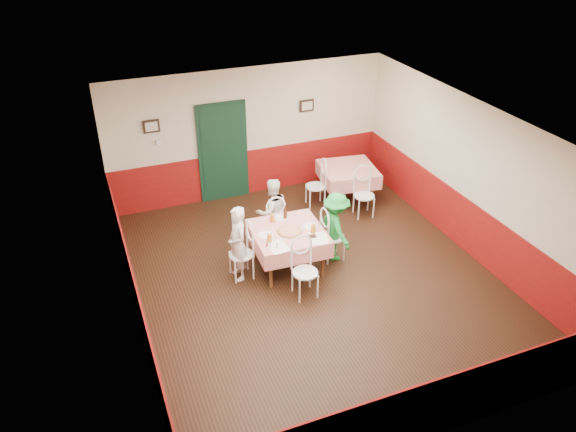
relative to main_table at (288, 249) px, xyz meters
name	(u,v)px	position (x,y,z in m)	size (l,w,h in m)	color
floor	(315,279)	(0.29, -0.51, -0.38)	(7.00, 7.00, 0.00)	black
ceiling	(319,127)	(0.29, -0.51, 2.42)	(7.00, 7.00, 0.00)	white
back_wall	(249,133)	(0.29, 2.99, 1.02)	(6.00, 0.10, 2.80)	beige
front_wall	(446,353)	(0.29, -4.01, 1.02)	(6.00, 0.10, 2.80)	beige
left_wall	(126,247)	(-2.71, -0.51, 1.02)	(0.10, 7.00, 2.80)	beige
right_wall	(471,178)	(3.29, -0.51, 1.02)	(0.10, 7.00, 2.80)	beige
wainscot_back	(251,172)	(0.29, 2.97, 0.12)	(6.00, 0.03, 1.00)	maroon
wainscot_front	(434,408)	(0.29, -4.00, 0.12)	(6.00, 0.03, 1.00)	maroon
wainscot_left	(136,296)	(-2.69, -0.51, 0.12)	(0.03, 7.00, 1.00)	maroon
wainscot_right	(462,222)	(3.28, -0.51, 0.12)	(0.03, 7.00, 1.00)	maroon
door	(223,153)	(-0.31, 2.94, 0.68)	(0.96, 0.06, 2.10)	black
picture_left	(151,126)	(-1.71, 2.94, 1.48)	(0.32, 0.03, 0.26)	black
picture_right	(307,106)	(1.59, 2.94, 1.48)	(0.32, 0.03, 0.26)	black
thermostat	(159,142)	(-1.61, 2.94, 1.12)	(0.10, 0.03, 0.10)	white
main_table	(288,249)	(0.00, 0.00, 0.00)	(1.22, 1.22, 0.77)	red
second_table	(347,184)	(2.12, 1.89, 0.00)	(1.12, 1.12, 0.77)	red
chair_left	(241,255)	(-0.85, 0.04, 0.08)	(0.42, 0.42, 0.90)	white
chair_right	(333,237)	(0.85, -0.04, 0.08)	(0.42, 0.42, 0.90)	white
chair_far	(273,222)	(0.04, 0.85, 0.08)	(0.42, 0.42, 0.90)	white
chair_near	(305,273)	(-0.04, -0.85, 0.08)	(0.42, 0.42, 0.90)	white
chair_second_a	(316,186)	(1.37, 1.89, 0.08)	(0.42, 0.42, 0.90)	white
chair_second_b	(364,196)	(2.12, 1.14, 0.08)	(0.42, 0.42, 0.90)	white
pizza	(290,231)	(0.01, -0.05, 0.40)	(0.40, 0.40, 0.03)	#B74723
plate_left	(265,235)	(-0.42, -0.01, 0.39)	(0.25, 0.25, 0.01)	white
plate_right	(310,226)	(0.41, -0.02, 0.39)	(0.25, 0.25, 0.01)	white
plate_far	(281,218)	(0.03, 0.44, 0.39)	(0.25, 0.25, 0.01)	white
glass_a	(269,238)	(-0.42, -0.22, 0.46)	(0.08, 0.08, 0.14)	#BF7219
glass_b	(313,229)	(0.38, -0.22, 0.46)	(0.08, 0.08, 0.15)	#BF7219
glass_c	(272,218)	(-0.15, 0.38, 0.46)	(0.08, 0.08, 0.14)	#BF7219
beer_bottle	(285,213)	(0.10, 0.39, 0.50)	(0.06, 0.06, 0.24)	#381C0A
shaker_a	(270,245)	(-0.47, -0.39, 0.43)	(0.04, 0.04, 0.09)	silver
shaker_b	(277,246)	(-0.37, -0.45, 0.43)	(0.04, 0.04, 0.09)	silver
shaker_c	(267,244)	(-0.50, -0.34, 0.43)	(0.04, 0.04, 0.09)	#B23319
menu_left	(278,247)	(-0.34, -0.41, 0.39)	(0.30, 0.40, 0.00)	white
menu_right	(318,238)	(0.39, -0.42, 0.39)	(0.30, 0.40, 0.00)	white
wallet	(313,236)	(0.32, -0.34, 0.40)	(0.11, 0.09, 0.02)	black
diner_left	(238,244)	(-0.90, 0.04, 0.31)	(0.50, 0.33, 1.36)	gray
diner_far	(272,211)	(0.04, 0.90, 0.28)	(0.63, 0.49, 1.31)	gray
diner_right	(336,227)	(0.90, -0.04, 0.28)	(0.84, 0.49, 1.31)	gray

